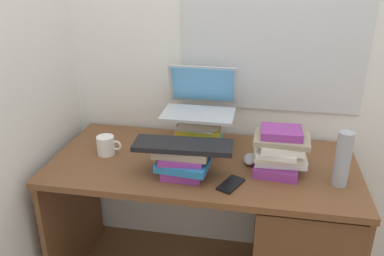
{
  "coord_description": "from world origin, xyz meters",
  "views": [
    {
      "loc": [
        0.25,
        -1.65,
        1.61
      ],
      "look_at": [
        -0.05,
        -0.04,
        0.9
      ],
      "focal_mm": 37.69,
      "sensor_mm": 36.0,
      "label": 1
    }
  ],
  "objects_px": {
    "laptop": "(200,101)",
    "keyboard": "(183,145)",
    "water_bottle": "(343,159)",
    "book_stack_tall": "(199,132)",
    "book_stack_keyboard_riser": "(182,160)",
    "desk": "(275,230)",
    "mug": "(106,145)",
    "computer_mouse": "(250,159)",
    "cell_phone": "(231,184)",
    "book_stack_side": "(279,151)"
  },
  "relations": [
    {
      "from": "laptop",
      "to": "keyboard",
      "type": "xyz_separation_m",
      "value": [
        -0.02,
        -0.32,
        -0.09
      ]
    },
    {
      "from": "keyboard",
      "to": "water_bottle",
      "type": "relative_size",
      "value": 1.76
    },
    {
      "from": "book_stack_tall",
      "to": "laptop",
      "type": "height_order",
      "value": "laptop"
    },
    {
      "from": "book_stack_tall",
      "to": "book_stack_keyboard_riser",
      "type": "relative_size",
      "value": 1.0
    },
    {
      "from": "book_stack_tall",
      "to": "water_bottle",
      "type": "xyz_separation_m",
      "value": [
        0.63,
        -0.22,
        0.03
      ]
    },
    {
      "from": "book_stack_tall",
      "to": "book_stack_keyboard_riser",
      "type": "height_order",
      "value": "book_stack_tall"
    },
    {
      "from": "book_stack_tall",
      "to": "water_bottle",
      "type": "height_order",
      "value": "water_bottle"
    },
    {
      "from": "book_stack_tall",
      "to": "keyboard",
      "type": "bearing_deg",
      "value": -95.29
    },
    {
      "from": "desk",
      "to": "mug",
      "type": "bearing_deg",
      "value": 179.1
    },
    {
      "from": "laptop",
      "to": "mug",
      "type": "relative_size",
      "value": 2.82
    },
    {
      "from": "book_stack_keyboard_riser",
      "to": "keyboard",
      "type": "xyz_separation_m",
      "value": [
        0.0,
        -0.0,
        0.07
      ]
    },
    {
      "from": "computer_mouse",
      "to": "water_bottle",
      "type": "bearing_deg",
      "value": -18.77
    },
    {
      "from": "computer_mouse",
      "to": "water_bottle",
      "type": "xyz_separation_m",
      "value": [
        0.38,
        -0.13,
        0.1
      ]
    },
    {
      "from": "computer_mouse",
      "to": "mug",
      "type": "distance_m",
      "value": 0.69
    },
    {
      "from": "book_stack_tall",
      "to": "mug",
      "type": "relative_size",
      "value": 2.01
    },
    {
      "from": "book_stack_tall",
      "to": "cell_phone",
      "type": "xyz_separation_m",
      "value": [
        0.19,
        -0.31,
        -0.09
      ]
    },
    {
      "from": "laptop",
      "to": "cell_phone",
      "type": "relative_size",
      "value": 2.51
    },
    {
      "from": "cell_phone",
      "to": "book_stack_tall",
      "type": "bearing_deg",
      "value": 145.32
    },
    {
      "from": "computer_mouse",
      "to": "book_stack_tall",
      "type": "bearing_deg",
      "value": 159.67
    },
    {
      "from": "desk",
      "to": "book_stack_side",
      "type": "height_order",
      "value": "book_stack_side"
    },
    {
      "from": "laptop",
      "to": "mug",
      "type": "distance_m",
      "value": 0.5
    },
    {
      "from": "book_stack_side",
      "to": "water_bottle",
      "type": "bearing_deg",
      "value": -14.7
    },
    {
      "from": "desk",
      "to": "keyboard",
      "type": "distance_m",
      "value": 0.65
    },
    {
      "from": "laptop",
      "to": "book_stack_side",
      "type": "bearing_deg",
      "value": -28.88
    },
    {
      "from": "cell_phone",
      "to": "mug",
      "type": "bearing_deg",
      "value": -172.12
    },
    {
      "from": "book_stack_keyboard_riser",
      "to": "cell_phone",
      "type": "distance_m",
      "value": 0.23
    },
    {
      "from": "book_stack_side",
      "to": "laptop",
      "type": "distance_m",
      "value": 0.46
    },
    {
      "from": "book_stack_tall",
      "to": "keyboard",
      "type": "height_order",
      "value": "book_stack_tall"
    },
    {
      "from": "desk",
      "to": "water_bottle",
      "type": "height_order",
      "value": "water_bottle"
    },
    {
      "from": "book_stack_tall",
      "to": "computer_mouse",
      "type": "bearing_deg",
      "value": -20.33
    },
    {
      "from": "keyboard",
      "to": "cell_phone",
      "type": "distance_m",
      "value": 0.26
    },
    {
      "from": "cell_phone",
      "to": "water_bottle",
      "type": "bearing_deg",
      "value": 35.39
    },
    {
      "from": "mug",
      "to": "cell_phone",
      "type": "xyz_separation_m",
      "value": [
        0.62,
        -0.18,
        -0.04
      ]
    },
    {
      "from": "book_stack_keyboard_riser",
      "to": "cell_phone",
      "type": "bearing_deg",
      "value": -13.02
    },
    {
      "from": "water_bottle",
      "to": "mug",
      "type": "bearing_deg",
      "value": 175.04
    },
    {
      "from": "desk",
      "to": "mug",
      "type": "height_order",
      "value": "mug"
    },
    {
      "from": "cell_phone",
      "to": "laptop",
      "type": "bearing_deg",
      "value": 141.7
    },
    {
      "from": "desk",
      "to": "mug",
      "type": "relative_size",
      "value": 11.67
    },
    {
      "from": "book_stack_tall",
      "to": "book_stack_side",
      "type": "xyz_separation_m",
      "value": [
        0.38,
        -0.16,
        0.01
      ]
    },
    {
      "from": "book_stack_side",
      "to": "cell_phone",
      "type": "bearing_deg",
      "value": -141.51
    },
    {
      "from": "mug",
      "to": "cell_phone",
      "type": "relative_size",
      "value": 0.89
    },
    {
      "from": "book_stack_side",
      "to": "cell_phone",
      "type": "distance_m",
      "value": 0.27
    },
    {
      "from": "book_stack_tall",
      "to": "water_bottle",
      "type": "relative_size",
      "value": 1.02
    },
    {
      "from": "laptop",
      "to": "computer_mouse",
      "type": "xyz_separation_m",
      "value": [
        0.26,
        -0.15,
        -0.21
      ]
    },
    {
      "from": "book_stack_keyboard_riser",
      "to": "book_stack_side",
      "type": "distance_m",
      "value": 0.42
    },
    {
      "from": "mug",
      "to": "book_stack_side",
      "type": "bearing_deg",
      "value": -1.85
    },
    {
      "from": "mug",
      "to": "water_bottle",
      "type": "distance_m",
      "value": 1.07
    },
    {
      "from": "laptop",
      "to": "cell_phone",
      "type": "xyz_separation_m",
      "value": [
        0.19,
        -0.37,
        -0.23
      ]
    },
    {
      "from": "book_stack_tall",
      "to": "keyboard",
      "type": "distance_m",
      "value": 0.27
    },
    {
      "from": "desk",
      "to": "keyboard",
      "type": "xyz_separation_m",
      "value": [
        -0.42,
        -0.12,
        0.47
      ]
    }
  ]
}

